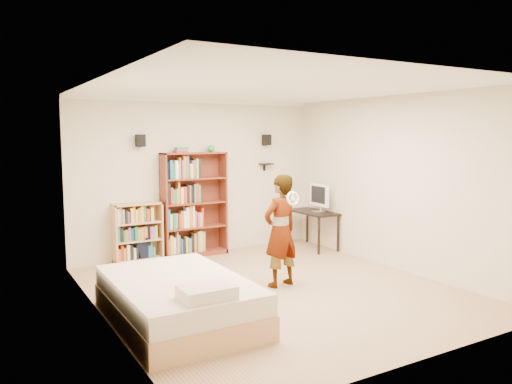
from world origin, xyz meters
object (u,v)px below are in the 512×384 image
computer_desk (313,230)px  person (281,231)px  tall_bookshelf (194,204)px  low_bookshelf (138,233)px  daybed (178,294)px

computer_desk → person: bearing=-137.1°
person → tall_bookshelf: bearing=-92.2°
tall_bookshelf → low_bookshelf: bearing=179.0°
low_bookshelf → person: size_ratio=0.63×
tall_bookshelf → daybed: (-1.40, -2.77, -0.59)m
tall_bookshelf → daybed: size_ratio=0.85×
tall_bookshelf → person: size_ratio=1.15×
low_bookshelf → person: (1.33, -2.25, 0.29)m
low_bookshelf → computer_desk: 3.19m
tall_bookshelf → person: 2.26m
tall_bookshelf → computer_desk: (2.13, -0.56, -0.55)m
tall_bookshelf → person: (0.33, -2.23, -0.12)m
tall_bookshelf → daybed: tall_bookshelf is taller
tall_bookshelf → person: tall_bookshelf is taller
low_bookshelf → computer_desk: low_bookshelf is taller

